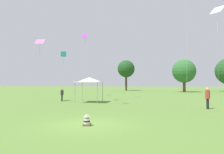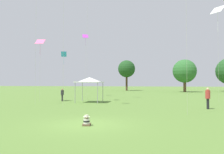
{
  "view_description": "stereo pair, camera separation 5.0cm",
  "coord_description": "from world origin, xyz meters",
  "px_view_note": "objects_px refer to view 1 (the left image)",
  "views": [
    {
      "loc": [
        4.11,
        -11.14,
        2.2
      ],
      "look_at": [
        0.03,
        5.41,
        2.7
      ],
      "focal_mm": 35.0,
      "sensor_mm": 36.0,
      "label": 1
    },
    {
      "loc": [
        4.16,
        -11.13,
        2.2
      ],
      "look_at": [
        0.03,
        5.41,
        2.7
      ],
      "focal_mm": 35.0,
      "sensor_mm": 36.0,
      "label": 2
    }
  ],
  "objects_px": {
    "person_standing_0": "(62,94)",
    "person_standing_2": "(208,96)",
    "canopy_tent": "(89,80)",
    "distant_tree_1": "(184,71)",
    "distant_tree_2": "(126,69)",
    "kite_3": "(40,43)",
    "kite_6": "(217,12)",
    "kite_4": "(85,38)",
    "seated_toddler": "(87,121)",
    "kite_7": "(63,56)"
  },
  "relations": [
    {
      "from": "kite_4",
      "to": "person_standing_2",
      "type": "bearing_deg",
      "value": -23.48
    },
    {
      "from": "person_standing_0",
      "to": "person_standing_2",
      "type": "relative_size",
      "value": 0.84
    },
    {
      "from": "person_standing_0",
      "to": "distant_tree_1",
      "type": "height_order",
      "value": "distant_tree_1"
    },
    {
      "from": "canopy_tent",
      "to": "kite_7",
      "type": "bearing_deg",
      "value": 135.53
    },
    {
      "from": "person_standing_2",
      "to": "canopy_tent",
      "type": "relative_size",
      "value": 0.6
    },
    {
      "from": "seated_toddler",
      "to": "canopy_tent",
      "type": "xyz_separation_m",
      "value": [
        -4.62,
        13.2,
        2.36
      ]
    },
    {
      "from": "person_standing_0",
      "to": "distant_tree_1",
      "type": "bearing_deg",
      "value": -12.34
    },
    {
      "from": "person_standing_2",
      "to": "kite_7",
      "type": "distance_m",
      "value": 21.79
    },
    {
      "from": "seated_toddler",
      "to": "kite_4",
      "type": "bearing_deg",
      "value": 99.16
    },
    {
      "from": "person_standing_2",
      "to": "canopy_tent",
      "type": "distance_m",
      "value": 12.78
    },
    {
      "from": "person_standing_0",
      "to": "canopy_tent",
      "type": "height_order",
      "value": "canopy_tent"
    },
    {
      "from": "person_standing_2",
      "to": "kite_3",
      "type": "relative_size",
      "value": 0.24
    },
    {
      "from": "kite_3",
      "to": "kite_4",
      "type": "distance_m",
      "value": 12.2
    },
    {
      "from": "distant_tree_2",
      "to": "seated_toddler",
      "type": "bearing_deg",
      "value": -81.97
    },
    {
      "from": "canopy_tent",
      "to": "distant_tree_1",
      "type": "xyz_separation_m",
      "value": [
        13.23,
        34.62,
        2.74
      ]
    },
    {
      "from": "kite_3",
      "to": "person_standing_2",
      "type": "bearing_deg",
      "value": 24.85
    },
    {
      "from": "kite_6",
      "to": "distant_tree_1",
      "type": "relative_size",
      "value": 1.36
    },
    {
      "from": "kite_3",
      "to": "kite_4",
      "type": "relative_size",
      "value": 0.71
    },
    {
      "from": "canopy_tent",
      "to": "distant_tree_2",
      "type": "relative_size",
      "value": 0.33
    },
    {
      "from": "canopy_tent",
      "to": "distant_tree_1",
      "type": "bearing_deg",
      "value": 69.09
    },
    {
      "from": "distant_tree_1",
      "to": "distant_tree_2",
      "type": "relative_size",
      "value": 0.89
    },
    {
      "from": "kite_7",
      "to": "kite_6",
      "type": "bearing_deg",
      "value": -161.68
    },
    {
      "from": "kite_3",
      "to": "kite_6",
      "type": "height_order",
      "value": "kite_6"
    },
    {
      "from": "kite_7",
      "to": "distant_tree_1",
      "type": "xyz_separation_m",
      "value": [
        19.67,
        28.3,
        -1.1
      ]
    },
    {
      "from": "person_standing_2",
      "to": "canopy_tent",
      "type": "height_order",
      "value": "canopy_tent"
    },
    {
      "from": "seated_toddler",
      "to": "distant_tree_2",
      "type": "distance_m",
      "value": 56.22
    },
    {
      "from": "kite_4",
      "to": "person_standing_0",
      "type": "bearing_deg",
      "value": -67.18
    },
    {
      "from": "person_standing_0",
      "to": "distant_tree_2",
      "type": "relative_size",
      "value": 0.17
    },
    {
      "from": "person_standing_2",
      "to": "distant_tree_2",
      "type": "xyz_separation_m",
      "value": [
        -15.3,
        45.89,
        5.56
      ]
    },
    {
      "from": "kite_7",
      "to": "distant_tree_2",
      "type": "height_order",
      "value": "distant_tree_2"
    },
    {
      "from": "distant_tree_1",
      "to": "person_standing_0",
      "type": "bearing_deg",
      "value": -116.82
    },
    {
      "from": "kite_3",
      "to": "distant_tree_1",
      "type": "distance_m",
      "value": 40.32
    },
    {
      "from": "canopy_tent",
      "to": "person_standing_2",
      "type": "bearing_deg",
      "value": -17.29
    },
    {
      "from": "kite_3",
      "to": "distant_tree_2",
      "type": "bearing_deg",
      "value": 120.48
    },
    {
      "from": "kite_4",
      "to": "kite_6",
      "type": "xyz_separation_m",
      "value": [
        19.35,
        -7.37,
        0.65
      ]
    },
    {
      "from": "seated_toddler",
      "to": "distant_tree_1",
      "type": "relative_size",
      "value": 0.07
    },
    {
      "from": "person_standing_2",
      "to": "kite_3",
      "type": "xyz_separation_m",
      "value": [
        -18.14,
        3.01,
        5.98
      ]
    },
    {
      "from": "person_standing_0",
      "to": "kite_4",
      "type": "xyz_separation_m",
      "value": [
        -0.91,
        10.2,
        9.09
      ]
    },
    {
      "from": "person_standing_0",
      "to": "canopy_tent",
      "type": "xyz_separation_m",
      "value": [
        3.86,
        -0.82,
        1.68
      ]
    },
    {
      "from": "kite_3",
      "to": "kite_4",
      "type": "height_order",
      "value": "kite_4"
    },
    {
      "from": "person_standing_0",
      "to": "kite_7",
      "type": "height_order",
      "value": "kite_7"
    },
    {
      "from": "seated_toddler",
      "to": "distant_tree_2",
      "type": "bearing_deg",
      "value": 85.99
    },
    {
      "from": "person_standing_2",
      "to": "distant_tree_1",
      "type": "bearing_deg",
      "value": -85.87
    },
    {
      "from": "canopy_tent",
      "to": "distant_tree_1",
      "type": "relative_size",
      "value": 0.36
    },
    {
      "from": "distant_tree_1",
      "to": "kite_6",
      "type": "bearing_deg",
      "value": -87.51
    },
    {
      "from": "seated_toddler",
      "to": "kite_4",
      "type": "relative_size",
      "value": 0.05
    },
    {
      "from": "seated_toddler",
      "to": "kite_4",
      "type": "height_order",
      "value": "kite_4"
    },
    {
      "from": "seated_toddler",
      "to": "kite_6",
      "type": "bearing_deg",
      "value": 47.37
    },
    {
      "from": "kite_4",
      "to": "kite_3",
      "type": "bearing_deg",
      "value": -78.32
    },
    {
      "from": "person_standing_0",
      "to": "kite_3",
      "type": "xyz_separation_m",
      "value": [
        -2.16,
        -1.58,
        6.16
      ]
    }
  ]
}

